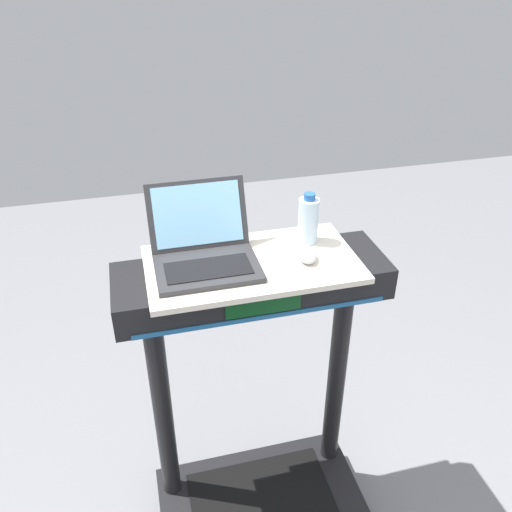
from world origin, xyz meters
TOP-DOWN VIEW (x-y plane):
  - desk_board at (0.00, 0.70)m, footprint 0.68×0.38m
  - laptop at (-0.15, 0.73)m, footprint 0.32×0.32m
  - computer_mouse at (0.18, 0.67)m, footprint 0.08×0.11m
  - water_bottle at (0.21, 0.78)m, footprint 0.07×0.07m

SIDE VIEW (x-z plane):
  - desk_board at x=0.00m, z-range 1.17..1.19m
  - computer_mouse at x=0.18m, z-range 1.19..1.22m
  - laptop at x=-0.15m, z-range 1.12..1.35m
  - water_bottle at x=0.21m, z-range 1.18..1.36m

